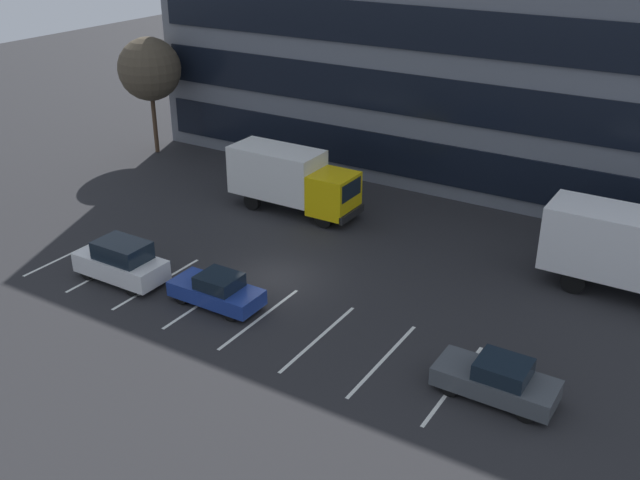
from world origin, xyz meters
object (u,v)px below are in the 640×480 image
Objects in this scene: sedan_navy at (217,290)px; sedan_charcoal at (497,380)px; box_truck_yellow at (291,178)px; suv_white at (121,262)px; box_truck_white at (636,251)px; bare_tree at (149,69)px.

sedan_navy is 0.97× the size of sedan_charcoal.
box_truck_yellow is 10.79m from suv_white.
box_truck_yellow is 17.41m from box_truck_white.
bare_tree is (-28.27, 13.59, 4.80)m from sedan_charcoal.
box_truck_yellow is 0.92× the size of box_truck_white.
box_truck_yellow is at bearing 106.59° from sedan_navy.
sedan_navy is 0.53× the size of bare_tree.
bare_tree is at bearing 164.53° from box_truck_yellow.
box_truck_white is (17.41, -0.08, 0.17)m from box_truck_yellow.
bare_tree is at bearing 128.47° from suv_white.
bare_tree is (-11.32, 14.24, 4.57)m from suv_white.
box_truck_yellow is 0.96× the size of bare_tree.
suv_white is at bearing -177.78° from sedan_charcoal.
sedan_navy is 12.02m from sedan_charcoal.
suv_white is (-1.94, -10.57, -0.97)m from box_truck_yellow.
sedan_navy is at bearing -73.41° from box_truck_yellow.
suv_white is 0.56× the size of bare_tree.
bare_tree is at bearing 139.84° from sedan_navy.
suv_white is at bearing -51.53° from bare_tree.
box_truck_yellow is 18.03m from sedan_charcoal.
box_truck_white is 1.97× the size of sedan_navy.
sedan_charcoal is (12.02, 0.13, 0.02)m from sedan_navy.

